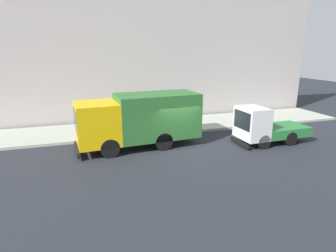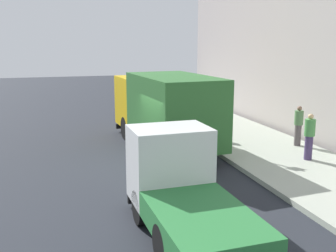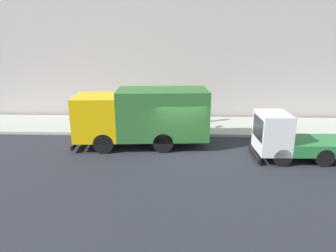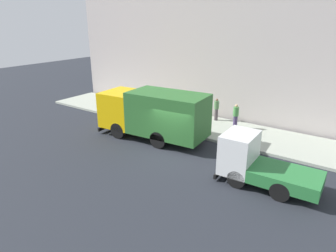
% 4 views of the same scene
% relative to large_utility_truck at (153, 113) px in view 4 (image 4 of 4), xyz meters
% --- Properties ---
extents(ground, '(80.00, 80.00, 0.00)m').
position_rel_large_utility_truck_xyz_m(ground, '(-1.32, -2.15, -1.77)').
color(ground, '#23272E').
extents(sidewalk, '(4.40, 30.00, 0.17)m').
position_rel_large_utility_truck_xyz_m(sidewalk, '(3.88, -2.15, -1.69)').
color(sidewalk, '#A4AC9C').
rests_on(sidewalk, ground).
extents(building_facade, '(0.50, 30.00, 11.99)m').
position_rel_large_utility_truck_xyz_m(building_facade, '(6.58, -2.15, 4.22)').
color(building_facade, '#B4A9A5').
rests_on(building_facade, ground).
extents(large_utility_truck, '(3.11, 7.46, 3.18)m').
position_rel_large_utility_truck_xyz_m(large_utility_truck, '(0.00, 0.00, 0.00)').
color(large_utility_truck, '#E5B30B').
rests_on(large_utility_truck, ground).
extents(small_flatbed_truck, '(2.10, 4.68, 2.37)m').
position_rel_large_utility_truck_xyz_m(small_flatbed_truck, '(-1.74, -7.47, -0.70)').
color(small_flatbed_truck, silver).
rests_on(small_flatbed_truck, ground).
extents(pedestrian_walking, '(0.44, 0.44, 1.60)m').
position_rel_large_utility_truck_xyz_m(pedestrian_walking, '(2.12, 0.56, -0.77)').
color(pedestrian_walking, '#463156').
rests_on(pedestrian_walking, sidewalk).
extents(pedestrian_standing, '(0.49, 0.49, 1.69)m').
position_rel_large_utility_truck_xyz_m(pedestrian_standing, '(5.33, -1.88, -0.71)').
color(pedestrian_standing, '#52484B').
rests_on(pedestrian_standing, sidewalk).
extents(pedestrian_third, '(0.52, 0.52, 1.74)m').
position_rel_large_utility_truck_xyz_m(pedestrian_third, '(4.50, -3.77, -0.69)').
color(pedestrian_third, '#40325A').
rests_on(pedestrian_third, sidewalk).
extents(traffic_cone_orange, '(0.48, 0.48, 0.69)m').
position_rel_large_utility_truck_xyz_m(traffic_cone_orange, '(1.90, 3.35, -1.26)').
color(traffic_cone_orange, orange).
rests_on(traffic_cone_orange, sidewalk).
extents(street_sign_post, '(0.44, 0.08, 2.76)m').
position_rel_large_utility_truck_xyz_m(street_sign_post, '(2.00, -1.87, 0.02)').
color(street_sign_post, '#4C5156').
rests_on(street_sign_post, sidewalk).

